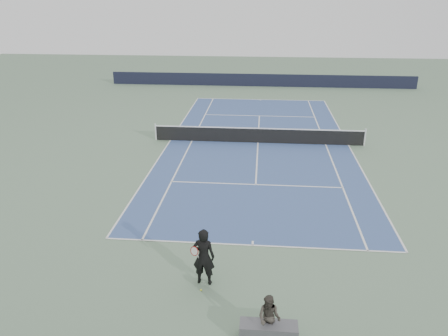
# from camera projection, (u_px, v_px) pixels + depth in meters

# --- Properties ---
(ground) EXTENTS (80.00, 80.00, 0.00)m
(ground) POSITION_uv_depth(u_px,v_px,m) (258.00, 143.00, 26.91)
(ground) COLOR slate
(court_surface) EXTENTS (10.97, 23.77, 0.01)m
(court_surface) POSITION_uv_depth(u_px,v_px,m) (258.00, 143.00, 26.90)
(court_surface) COLOR #395388
(court_surface) RESTS_ON ground
(tennis_net) EXTENTS (12.90, 0.10, 1.07)m
(tennis_net) POSITION_uv_depth(u_px,v_px,m) (258.00, 135.00, 26.72)
(tennis_net) COLOR silver
(tennis_net) RESTS_ON ground
(windscreen_far) EXTENTS (30.00, 0.25, 1.20)m
(windscreen_far) POSITION_uv_depth(u_px,v_px,m) (261.00, 80.00, 43.23)
(windscreen_far) COLOR black
(windscreen_far) RESTS_ON ground
(tennis_player) EXTENTS (0.84, 0.59, 1.92)m
(tennis_player) POSITION_uv_depth(u_px,v_px,m) (204.00, 257.00, 13.52)
(tennis_player) COLOR black
(tennis_player) RESTS_ON ground
(tennis_ball) EXTENTS (0.06, 0.06, 0.06)m
(tennis_ball) POSITION_uv_depth(u_px,v_px,m) (201.00, 290.00, 13.47)
(tennis_ball) COLOR yellow
(tennis_ball) RESTS_ON ground
(spectator_bench) EXTENTS (1.61, 1.00, 1.36)m
(spectator_bench) POSITION_uv_depth(u_px,v_px,m) (269.00, 324.00, 11.43)
(spectator_bench) COLOR #4E4E53
(spectator_bench) RESTS_ON ground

